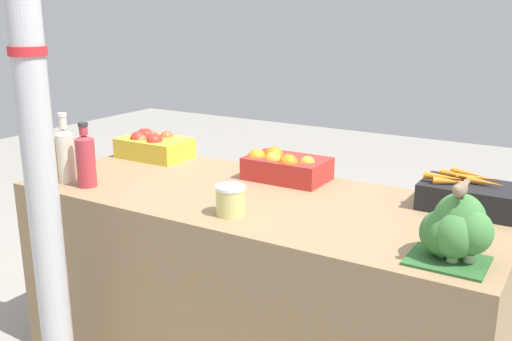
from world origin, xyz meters
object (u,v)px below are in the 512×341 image
object	(u,v)px
orange_crate	(284,166)
juice_bottle_ruby	(86,159)
apple_crate	(153,145)
sparrow_bird	(460,189)
carrot_crate	(469,195)
juice_bottle_amber	(51,156)
pickle_jar	(230,200)
support_pole	(28,51)
broccoli_pile	(456,230)
juice_bottle_cloudy	(65,154)

from	to	relation	value
orange_crate	juice_bottle_ruby	xyz separation A→B (m)	(-0.64, -0.51, 0.06)
apple_crate	sparrow_bird	distance (m)	1.64
orange_crate	carrot_crate	size ratio (longest dim) A/B	1.00
juice_bottle_amber	sparrow_bird	distance (m)	1.68
orange_crate	pickle_jar	xyz separation A→B (m)	(0.05, -0.49, -0.00)
sparrow_bird	juice_bottle_amber	bearing A→B (deg)	-87.97
support_pole	pickle_jar	xyz separation A→B (m)	(0.52, 0.37, -0.52)
broccoli_pile	pickle_jar	world-z (taller)	broccoli_pile
juice_bottle_ruby	sparrow_bird	world-z (taller)	juice_bottle_ruby
support_pole	orange_crate	world-z (taller)	support_pole
carrot_crate	apple_crate	bearing A→B (deg)	-179.88
juice_bottle_cloudy	juice_bottle_amber	bearing A→B (deg)	180.00
carrot_crate	pickle_jar	bearing A→B (deg)	-144.93
apple_crate	orange_crate	xyz separation A→B (m)	(0.74, -0.01, -0.00)
broccoli_pile	juice_bottle_ruby	xyz separation A→B (m)	(-1.46, -0.03, 0.02)
sparrow_bird	broccoli_pile	bearing A→B (deg)	-168.06
carrot_crate	juice_bottle_ruby	size ratio (longest dim) A/B	1.28
support_pole	sparrow_bird	distance (m)	1.38
carrot_crate	sparrow_bird	size ratio (longest dim) A/B	2.51
sparrow_bird	juice_bottle_cloudy	bearing A→B (deg)	-87.96
carrot_crate	juice_bottle_ruby	xyz separation A→B (m)	(-1.40, -0.52, 0.06)
juice_bottle_cloudy	sparrow_bird	bearing A→B (deg)	0.10
orange_crate	juice_bottle_ruby	bearing A→B (deg)	-141.81
carrot_crate	juice_bottle_cloudy	size ratio (longest dim) A/B	1.16
juice_bottle_cloudy	juice_bottle_ruby	distance (m)	0.12
apple_crate	carrot_crate	distance (m)	1.49
support_pole	sparrow_bird	world-z (taller)	support_pole
support_pole	juice_bottle_cloudy	distance (m)	0.64
juice_bottle_cloudy	carrot_crate	bearing A→B (deg)	18.77
support_pole	orange_crate	bearing A→B (deg)	61.37
pickle_jar	sparrow_bird	world-z (taller)	sparrow_bird
support_pole	juice_bottle_amber	size ratio (longest dim) A/B	11.35
support_pole	juice_bottle_amber	distance (m)	0.70
sparrow_bird	support_pole	bearing A→B (deg)	-72.58
apple_crate	juice_bottle_ruby	world-z (taller)	juice_bottle_ruby
juice_bottle_cloudy	juice_bottle_ruby	bearing A→B (deg)	0.00
orange_crate	juice_bottle_amber	bearing A→B (deg)	-149.41
apple_crate	support_pole	bearing A→B (deg)	-72.86
orange_crate	broccoli_pile	xyz separation A→B (m)	(0.81, -0.47, 0.04)
support_pole	juice_bottle_cloudy	bearing A→B (deg)	129.48
carrot_crate	sparrow_bird	xyz separation A→B (m)	(0.06, -0.51, 0.17)
orange_crate	carrot_crate	distance (m)	0.76
apple_crate	juice_bottle_cloudy	xyz separation A→B (m)	(-0.02, -0.51, 0.06)
apple_crate	broccoli_pile	size ratio (longest dim) A/B	1.52
pickle_jar	sparrow_bird	bearing A→B (deg)	-1.26
broccoli_pile	juice_bottle_ruby	size ratio (longest dim) A/B	0.84
broccoli_pile	juice_bottle_amber	world-z (taller)	juice_bottle_amber
juice_bottle_cloudy	apple_crate	bearing A→B (deg)	87.24
support_pole	broccoli_pile	bearing A→B (deg)	16.78
carrot_crate	sparrow_bird	world-z (taller)	sparrow_bird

